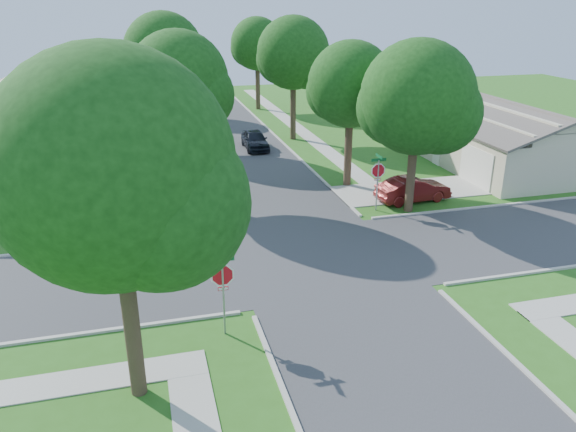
# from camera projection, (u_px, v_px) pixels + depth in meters

# --- Properties ---
(ground) EXTENTS (100.00, 100.00, 0.00)m
(ground) POSITION_uv_depth(u_px,v_px,m) (317.00, 258.00, 23.92)
(ground) COLOR #2B5F19
(ground) RESTS_ON ground
(road_ns) EXTENTS (7.00, 100.00, 0.02)m
(road_ns) POSITION_uv_depth(u_px,v_px,m) (317.00, 258.00, 23.91)
(road_ns) COLOR #333335
(road_ns) RESTS_ON ground
(sidewalk_ne) EXTENTS (1.20, 40.00, 0.04)m
(sidewalk_ne) POSITION_uv_depth(u_px,v_px,m) (293.00, 125.00, 48.76)
(sidewalk_ne) COLOR #9E9B91
(sidewalk_ne) RESTS_ON ground
(sidewalk_nw) EXTENTS (1.20, 40.00, 0.04)m
(sidewalk_nw) POSITION_uv_depth(u_px,v_px,m) (150.00, 133.00, 45.84)
(sidewalk_nw) COLOR #9E9B91
(sidewalk_nw) RESTS_ON ground
(driveway) EXTENTS (8.80, 3.60, 0.05)m
(driveway) POSITION_uv_depth(u_px,v_px,m) (411.00, 190.00, 32.19)
(driveway) COLOR #9E9B91
(driveway) RESTS_ON ground
(stop_sign_sw) EXTENTS (1.05, 0.80, 2.98)m
(stop_sign_sw) POSITION_uv_depth(u_px,v_px,m) (223.00, 279.00, 17.82)
(stop_sign_sw) COLOR gray
(stop_sign_sw) RESTS_ON ground
(stop_sign_ne) EXTENTS (1.05, 0.80, 2.98)m
(stop_sign_ne) POSITION_uv_depth(u_px,v_px,m) (378.00, 173.00, 28.53)
(stop_sign_ne) COLOR gray
(stop_sign_ne) RESTS_ON ground
(tree_e_near) EXTENTS (4.97, 4.80, 8.28)m
(tree_e_near) POSITION_uv_depth(u_px,v_px,m) (352.00, 88.00, 31.10)
(tree_e_near) COLOR #38281C
(tree_e_near) RESTS_ON ground
(tree_e_mid) EXTENTS (5.59, 5.40, 9.21)m
(tree_e_mid) POSITION_uv_depth(u_px,v_px,m) (294.00, 56.00, 41.67)
(tree_e_mid) COLOR #38281C
(tree_e_mid) RESTS_ON ground
(tree_e_far) EXTENTS (5.17, 5.00, 8.72)m
(tree_e_far) POSITION_uv_depth(u_px,v_px,m) (258.00, 46.00, 53.47)
(tree_e_far) COLOR #38281C
(tree_e_far) RESTS_ON ground
(tree_w_near) EXTENTS (5.38, 5.20, 8.97)m
(tree_w_near) POSITION_uv_depth(u_px,v_px,m) (180.00, 86.00, 28.67)
(tree_w_near) COLOR #38281C
(tree_w_near) RESTS_ON ground
(tree_w_mid) EXTENTS (5.80, 5.60, 9.56)m
(tree_w_mid) POSITION_uv_depth(u_px,v_px,m) (165.00, 56.00, 39.34)
(tree_w_mid) COLOR #38281C
(tree_w_mid) RESTS_ON ground
(tree_w_far) EXTENTS (4.76, 4.60, 8.04)m
(tree_w_far) POSITION_uv_depth(u_px,v_px,m) (157.00, 54.00, 51.39)
(tree_w_far) COLOR #38281C
(tree_w_far) RESTS_ON ground
(tree_sw_corner) EXTENTS (6.21, 6.00, 9.55)m
(tree_sw_corner) POSITION_uv_depth(u_px,v_px,m) (117.00, 180.00, 13.56)
(tree_sw_corner) COLOR #38281C
(tree_sw_corner) RESTS_ON ground
(tree_ne_corner) EXTENTS (5.80, 5.60, 8.66)m
(tree_ne_corner) POSITION_uv_depth(u_px,v_px,m) (418.00, 103.00, 27.18)
(tree_ne_corner) COLOR #38281C
(tree_ne_corner) RESTS_ON ground
(house_ne_near) EXTENTS (8.42, 13.60, 4.23)m
(house_ne_near) POSITION_uv_depth(u_px,v_px,m) (498.00, 141.00, 37.09)
(house_ne_near) COLOR #AFA48A
(house_ne_near) RESTS_ON ground
(house_ne_far) EXTENTS (8.42, 13.60, 4.23)m
(house_ne_far) POSITION_uv_depth(u_px,v_px,m) (385.00, 97.00, 53.28)
(house_ne_far) COLOR #AFA48A
(house_ne_far) RESTS_ON ground
(house_nw_far) EXTENTS (8.42, 13.60, 4.23)m
(house_nw_far) POSITION_uv_depth(u_px,v_px,m) (28.00, 107.00, 48.32)
(house_nw_far) COLOR #AFA48A
(house_nw_far) RESTS_ON ground
(car_driveway) EXTENTS (4.19, 1.80, 1.34)m
(car_driveway) POSITION_uv_depth(u_px,v_px,m) (413.00, 189.00, 30.34)
(car_driveway) COLOR maroon
(car_driveway) RESTS_ON ground
(car_curb_east) EXTENTS (1.70, 4.06, 1.37)m
(car_curb_east) POSITION_uv_depth(u_px,v_px,m) (255.00, 140.00, 40.81)
(car_curb_east) COLOR black
(car_curb_east) RESTS_ON ground
(car_curb_west) EXTENTS (2.26, 5.20, 1.49)m
(car_curb_west) POSITION_uv_depth(u_px,v_px,m) (201.00, 109.00, 51.75)
(car_curb_west) COLOR black
(car_curb_west) RESTS_ON ground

